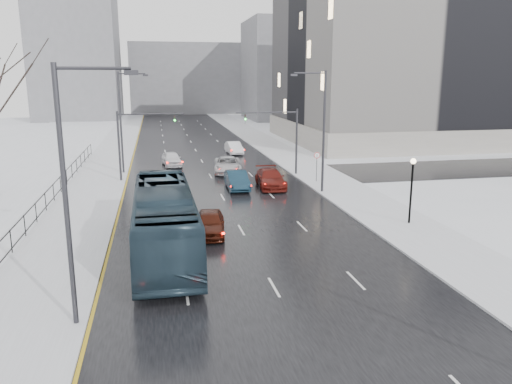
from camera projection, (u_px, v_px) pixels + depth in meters
road at (200, 159)px, 59.29m from camera, size 16.00×150.00×0.04m
cross_road at (212, 178)px, 47.83m from camera, size 130.00×10.00×0.04m
sidewalk_left at (109, 161)px, 57.27m from camera, size 5.00×150.00×0.16m
sidewalk_right at (286, 155)px, 61.29m from camera, size 5.00×150.00×0.16m
park_strip at (20, 164)px, 55.46m from camera, size 14.00×150.00×0.12m
iron_fence at (16, 234)px, 27.95m from camera, size 0.06×70.00×1.30m
streetlight_r_mid at (321, 126)px, 40.49m from camera, size 2.95×0.25×10.00m
streetlight_l_near at (71, 186)px, 18.26m from camera, size 2.95×0.25×10.00m
streetlight_l_far at (123, 117)px, 48.83m from camera, size 2.95×0.25×10.00m
lamppost_r_mid at (412, 181)px, 32.08m from camera, size 0.36×0.36×4.28m
mast_signal_right at (286, 134)px, 48.31m from camera, size 6.10×0.33×6.50m
mast_signal_left at (131, 137)px, 45.51m from camera, size 6.10×0.33×6.50m
no_uturn_sign at (317, 158)px, 45.25m from camera, size 0.60×0.06×2.70m
civic_building at (424, 65)px, 74.92m from camera, size 41.00×31.00×24.80m
bldg_far_right at (300, 70)px, 114.71m from camera, size 24.00×20.00×22.00m
bldg_far_left at (77, 57)px, 114.03m from camera, size 18.00×22.00×28.00m
bldg_far_center at (188, 79)px, 134.46m from camera, size 30.00×18.00×18.00m
bus at (164, 221)px, 27.00m from camera, size 3.28×13.43×3.73m
sedan_center_near at (210, 223)px, 30.43m from camera, size 2.32×4.63×1.51m
sedan_right_near at (237, 180)px, 42.91m from camera, size 1.70×4.82×1.58m
sedan_right_cross at (228, 165)px, 50.26m from camera, size 3.30×6.00×1.59m
sedan_right_far at (270, 178)px, 43.59m from camera, size 2.53×5.59×1.59m
sedan_center_far at (172, 159)px, 54.11m from camera, size 2.36×4.73×1.55m
sedan_right_distant at (234, 148)px, 62.69m from camera, size 1.91×4.66×1.50m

